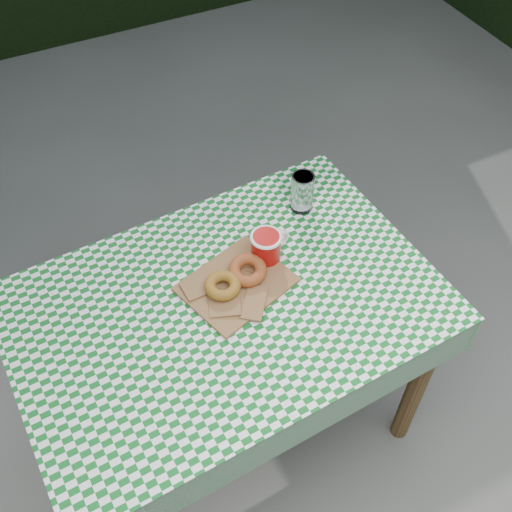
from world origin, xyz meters
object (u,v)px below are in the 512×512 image
(paper_bag, at_px, (236,284))
(drinking_glass, at_px, (302,192))
(table, at_px, (230,373))
(coffee_mug, at_px, (266,248))

(paper_bag, bearing_deg, drinking_glass, 31.62)
(drinking_glass, bearing_deg, paper_bag, -148.38)
(table, relative_size, drinking_glass, 8.91)
(table, relative_size, paper_bag, 3.99)
(coffee_mug, bearing_deg, paper_bag, -167.45)
(table, bearing_deg, drinking_glass, 29.39)
(table, height_order, paper_bag, paper_bag)
(paper_bag, relative_size, drinking_glass, 2.23)
(table, relative_size, coffee_mug, 6.68)
(table, bearing_deg, paper_bag, 36.57)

